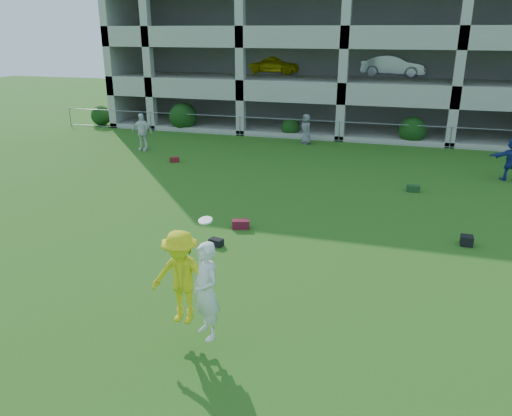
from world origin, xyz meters
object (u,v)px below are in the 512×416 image
(bystander_b, at_px, (142,132))
(crate_d, at_px, (467,241))
(bystander_d, at_px, (512,159))
(frisbee_contest, at_px, (188,281))
(bystander_c, at_px, (306,129))
(parking_garage, at_px, (361,31))

(bystander_b, xyz_separation_m, crate_d, (15.42, -8.45, -0.83))
(bystander_d, distance_m, frisbee_contest, 16.93)
(frisbee_contest, bearing_deg, bystander_c, 94.36)
(bystander_b, xyz_separation_m, bystander_c, (8.03, 4.03, -0.15))
(frisbee_contest, bearing_deg, crate_d, 49.30)
(bystander_d, bearing_deg, bystander_b, -11.50)
(bystander_c, xyz_separation_m, frisbee_contest, (1.48, -19.36, 0.56))
(bystander_c, height_order, parking_garage, parking_garage)
(frisbee_contest, distance_m, parking_garage, 29.55)
(bystander_b, xyz_separation_m, frisbee_contest, (9.51, -15.33, 0.42))
(bystander_c, height_order, frisbee_contest, frisbee_contest)
(bystander_b, bearing_deg, bystander_d, -6.77)
(bystander_d, bearing_deg, crate_d, 63.55)
(crate_d, height_order, parking_garage, parking_garage)
(bystander_c, bearing_deg, parking_garage, 128.37)
(bystander_d, relative_size, crate_d, 5.38)
(bystander_d, height_order, frisbee_contest, frisbee_contest)
(bystander_c, bearing_deg, bystander_d, 22.99)
(bystander_b, relative_size, parking_garage, 0.07)
(bystander_c, height_order, crate_d, bystander_c)
(bystander_c, xyz_separation_m, bystander_d, (9.77, -4.60, 0.11))
(crate_d, bearing_deg, bystander_c, 120.63)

